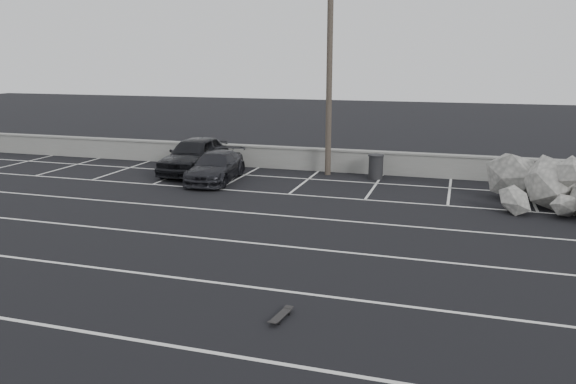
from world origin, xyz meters
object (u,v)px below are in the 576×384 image
(trash_bin, at_px, (376,167))
(car_left, at_px, (195,155))
(skateboard, at_px, (281,316))
(utility_pole, at_px, (330,63))
(car_right, at_px, (216,167))

(trash_bin, bearing_deg, car_left, -172.43)
(car_left, bearing_deg, trash_bin, 6.26)
(trash_bin, relative_size, skateboard, 1.48)
(skateboard, bearing_deg, utility_pole, 107.71)
(car_left, relative_size, utility_pole, 0.49)
(car_left, distance_m, skateboard, 15.66)
(car_left, relative_size, skateboard, 6.70)
(car_right, height_order, trash_bin, car_right)
(utility_pole, xyz_separation_m, skateboard, (2.43, -14.55, -4.92))
(car_right, relative_size, utility_pole, 0.44)
(car_left, xyz_separation_m, trash_bin, (8.20, 1.09, -0.29))
(utility_pole, bearing_deg, trash_bin, -6.79)
(car_right, relative_size, skateboard, 5.91)
(car_right, distance_m, skateboard, 13.59)
(car_left, height_order, utility_pole, utility_pole)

